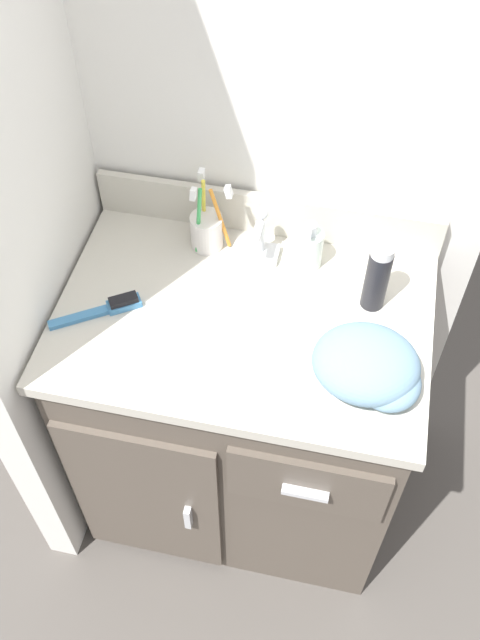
{
  "coord_description": "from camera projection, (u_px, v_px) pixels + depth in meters",
  "views": [
    {
      "loc": [
        0.2,
        -0.95,
        2.02
      ],
      "look_at": [
        0.0,
        -0.03,
        0.84
      ],
      "focal_mm": 40.0,
      "sensor_mm": 36.0,
      "label": 1
    }
  ],
  "objects": [
    {
      "name": "wall_back",
      "position": [
        275.0,
        118.0,
        1.52
      ],
      "size": [
        0.99,
        0.08,
        2.2
      ],
      "primitive_type": "cube",
      "color": "silver",
      "rests_on": "ground_plane"
    },
    {
      "name": "toothbrush_cup",
      "position": [
        207.0,
        229.0,
        1.63
      ],
      "size": [
        0.1,
        0.08,
        0.2
      ],
      "color": "silver",
      "rests_on": "vanity"
    },
    {
      "name": "backsplash",
      "position": [
        267.0,
        214.0,
        1.66
      ],
      "size": [
        0.81,
        0.02,
        0.11
      ],
      "color": "beige",
      "rests_on": "vanity"
    },
    {
      "name": "hairbrush",
      "position": [
        108.0,
        308.0,
        1.54
      ],
      "size": [
        0.19,
        0.13,
        0.03
      ],
      "rotation": [
        0.0,
        0.0,
        0.58
      ],
      "color": "teal",
      "rests_on": "vanity"
    },
    {
      "name": "wall_left",
      "position": [
        13.0,
        186.0,
        1.38
      ],
      "size": [
        0.08,
        0.63,
        2.2
      ],
      "primitive_type": "cube",
      "color": "silver",
      "rests_on": "ground_plane"
    },
    {
      "name": "shaving_cream_can",
      "position": [
        377.0,
        277.0,
        1.49
      ],
      "size": [
        0.05,
        0.05,
        0.18
      ],
      "color": "black",
      "rests_on": "vanity"
    },
    {
      "name": "hand_towel",
      "position": [
        371.0,
        367.0,
        1.4
      ],
      "size": [
        0.22,
        0.2,
        0.09
      ],
      "color": "#6B8EA8",
      "rests_on": "vanity"
    },
    {
      "name": "ground_plane",
      "position": [
        242.0,
        484.0,
        2.18
      ],
      "size": [
        6.0,
        6.0,
        0.0
      ],
      "primitive_type": "plane",
      "color": "#4C4742"
    },
    {
      "name": "sink_faucet",
      "position": [
        260.0,
        241.0,
        1.61
      ],
      "size": [
        0.09,
        0.09,
        0.14
      ],
      "color": "silver",
      "rests_on": "vanity"
    },
    {
      "name": "vanity",
      "position": [
        241.0,
        412.0,
        1.84
      ],
      "size": [
        0.81,
        0.57,
        0.82
      ],
      "color": "brown",
      "rests_on": "ground_plane"
    },
    {
      "name": "soap_dispenser",
      "position": [
        309.0,
        248.0,
        1.6
      ],
      "size": [
        0.06,
        0.07,
        0.13
      ],
      "color": "silver",
      "rests_on": "vanity"
    }
  ]
}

